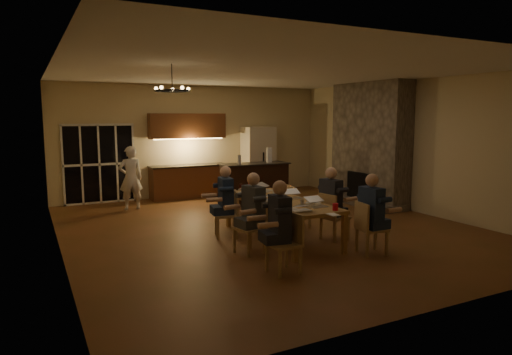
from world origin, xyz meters
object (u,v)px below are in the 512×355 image
object	(u,v)px
mug_back	(245,192)
can_silver	(302,203)
bar_island	(254,183)
laptop_f	(266,186)
refrigerator	(258,160)
chair_right_far	(298,206)
chair_right_near	(372,228)
laptop_e	(245,187)
person_left_far	(226,201)
bar_blender	(269,155)
bar_bottle	(239,160)
dining_table	(280,219)
laptop_b	(318,201)
person_right_mid	(331,204)
laptop_d	(293,193)
plate_far	(279,192)
redcup_far	(250,186)
redcup_near	(335,207)
mug_front	(289,201)
person_left_mid	(253,213)
redcup_mid	(249,195)
mug_mid	(275,193)
plate_near	(313,203)
can_cola	(241,187)
laptop_a	(301,204)
chair_left_mid	(249,228)
chair_left_near	(284,244)
chair_right_mid	(335,216)
person_left_near	(280,226)
standing_person	(131,178)
chair_left_far	(226,214)
person_right_near	(371,214)
laptop_c	(267,195)

from	to	relation	value
mug_back	can_silver	distance (m)	1.61
bar_island	laptop_f	distance (m)	2.59
refrigerator	chair_right_far	bearing A→B (deg)	-106.41
chair_right_near	laptop_e	world-z (taller)	laptop_e
person_left_far	bar_blender	size ratio (longest dim) A/B	3.48
refrigerator	bar_island	world-z (taller)	refrigerator
chair_right_far	bar_bottle	distance (m)	2.84
dining_table	laptop_b	bearing A→B (deg)	-73.91
person_right_mid	laptop_d	xyz separation A→B (m)	(-0.53, 0.48, 0.17)
refrigerator	person_right_mid	xyz separation A→B (m)	(-1.27, -5.45, -0.31)
laptop_d	plate_far	size ratio (longest dim) A/B	1.33
redcup_far	laptop_e	bearing A→B (deg)	-127.54
laptop_b	person_left_far	bearing A→B (deg)	123.81
laptop_e	plate_far	xyz separation A→B (m)	(0.65, -0.28, -0.10)
redcup_near	mug_front	bearing A→B (deg)	115.54
person_left_mid	redcup_mid	size ratio (longest dim) A/B	11.50
mug_mid	plate_near	size ratio (longest dim) A/B	0.36
chair_right_near	bar_blender	world-z (taller)	bar_blender
redcup_mid	bar_bottle	world-z (taller)	bar_bottle
mug_back	bar_blender	distance (m)	3.29
chair_right_far	person_left_mid	bearing A→B (deg)	133.61
laptop_f	mug_mid	distance (m)	0.58
can_cola	bar_bottle	distance (m)	2.13
dining_table	mug_back	size ratio (longest dim) A/B	27.82
laptop_a	dining_table	bearing A→B (deg)	-99.03
chair_left_mid	redcup_far	xyz separation A→B (m)	(1.02, 2.03, 0.37)
chair_left_mid	laptop_a	bearing A→B (deg)	42.37
plate_far	chair_left_near	bearing A→B (deg)	-118.41
chair_right_near	plate_near	world-z (taller)	chair_right_near
can_cola	chair_right_far	bearing A→B (deg)	-40.84
laptop_b	mug_back	xyz separation A→B (m)	(-0.57, 1.74, -0.06)
laptop_a	bar_bottle	xyz separation A→B (m)	(0.91, 4.40, 0.34)
laptop_f	laptop_d	bearing A→B (deg)	-116.44
chair_right_mid	person_left_far	bearing A→B (deg)	47.04
chair_right_mid	plate_far	size ratio (longest dim) A/B	3.69
laptop_b	mug_back	bearing A→B (deg)	105.86
chair_right_mid	laptop_b	world-z (taller)	laptop_b
can_silver	person_left_near	bearing A→B (deg)	-137.96
person_left_mid	laptop_f	size ratio (longest dim) A/B	4.31
standing_person	mug_back	distance (m)	3.60
chair_right_far	refrigerator	bearing A→B (deg)	-8.29
chair_right_far	redcup_far	size ratio (longest dim) A/B	7.42
mug_front	laptop_d	bearing A→B (deg)	49.90
chair_left_far	laptop_f	size ratio (longest dim) A/B	2.78
laptop_d	redcup_far	xyz separation A→B (m)	(-0.21, 1.45, -0.05)
redcup_near	mug_back	bearing A→B (deg)	107.55
person_right_near	laptop_b	world-z (taller)	person_right_near
dining_table	chair_left_far	distance (m)	1.04
laptop_b	laptop_c	distance (m)	1.04
chair_right_mid	mug_mid	xyz separation A→B (m)	(-0.75, 0.99, 0.36)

